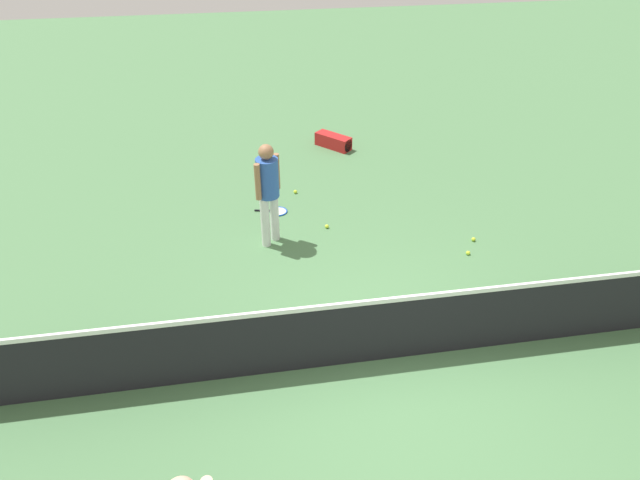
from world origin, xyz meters
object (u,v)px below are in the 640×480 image
(tennis_racket_near_player, at_px, (277,211))
(tennis_ball_near_player, at_px, (327,226))
(tennis_ball_midcourt, at_px, (295,192))
(tennis_ball_by_net, at_px, (473,239))
(tennis_ball_stray_left, at_px, (378,323))
(player_near_side, at_px, (268,187))
(equipment_bag, at_px, (335,142))
(tennis_ball_baseline, at_px, (468,253))

(tennis_racket_near_player, distance_m, tennis_ball_near_player, 1.02)
(tennis_racket_near_player, xyz_separation_m, tennis_ball_midcourt, (-0.40, -0.61, 0.02))
(tennis_ball_near_player, xyz_separation_m, tennis_ball_midcourt, (0.37, -1.27, 0.00))
(tennis_ball_by_net, relative_size, tennis_ball_midcourt, 1.00)
(tennis_ball_near_player, distance_m, tennis_ball_stray_left, 2.47)
(tennis_ball_near_player, height_order, tennis_ball_by_net, same)
(tennis_ball_by_net, bearing_deg, player_near_side, -8.99)
(player_near_side, xyz_separation_m, equipment_bag, (-1.67, -3.40, -0.87))
(player_near_side, distance_m, equipment_bag, 3.89)
(player_near_side, height_order, tennis_ball_by_net, player_near_side)
(tennis_ball_stray_left, relative_size, equipment_bag, 0.09)
(tennis_racket_near_player, distance_m, tennis_ball_midcourt, 0.73)
(player_near_side, distance_m, tennis_racket_near_player, 1.37)
(player_near_side, bearing_deg, tennis_ball_by_net, 171.01)
(tennis_ball_near_player, relative_size, tennis_ball_stray_left, 1.00)
(tennis_ball_by_net, bearing_deg, tennis_ball_baseline, 56.51)
(tennis_ball_stray_left, xyz_separation_m, equipment_bag, (-0.46, -5.59, 0.11))
(player_near_side, xyz_separation_m, tennis_ball_stray_left, (-1.22, 2.19, -0.98))
(tennis_ball_near_player, distance_m, tennis_ball_by_net, 2.41)
(tennis_ball_near_player, height_order, tennis_ball_stray_left, same)
(tennis_racket_near_player, bearing_deg, equipment_bag, -121.00)
(tennis_ball_baseline, distance_m, tennis_ball_stray_left, 2.23)
(tennis_ball_near_player, xyz_separation_m, equipment_bag, (-0.71, -3.14, 0.11))
(tennis_ball_midcourt, distance_m, tennis_ball_stray_left, 3.78)
(tennis_ball_midcourt, bearing_deg, tennis_racket_near_player, 56.53)
(tennis_ball_baseline, height_order, tennis_ball_stray_left, same)
(tennis_ball_baseline, bearing_deg, equipment_bag, -72.61)
(tennis_ball_midcourt, bearing_deg, tennis_ball_baseline, 135.33)
(tennis_ball_by_net, distance_m, tennis_ball_stray_left, 2.63)
(tennis_ball_baseline, bearing_deg, tennis_racket_near_player, -32.24)
(equipment_bag, bearing_deg, player_near_side, 63.77)
(tennis_racket_near_player, distance_m, tennis_ball_stray_left, 3.28)
(player_near_side, xyz_separation_m, tennis_ball_midcourt, (-0.59, -1.53, -0.98))
(player_near_side, bearing_deg, equipment_bag, -116.23)
(tennis_racket_near_player, height_order, tennis_ball_stray_left, tennis_ball_stray_left)
(tennis_ball_stray_left, distance_m, equipment_bag, 5.61)
(player_near_side, distance_m, tennis_ball_by_net, 3.42)
(tennis_ball_by_net, relative_size, equipment_bag, 0.09)
(player_near_side, relative_size, tennis_ball_stray_left, 25.76)
(tennis_ball_midcourt, bearing_deg, tennis_ball_by_net, 142.38)
(tennis_racket_near_player, height_order, equipment_bag, equipment_bag)
(player_near_side, distance_m, tennis_ball_baseline, 3.28)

